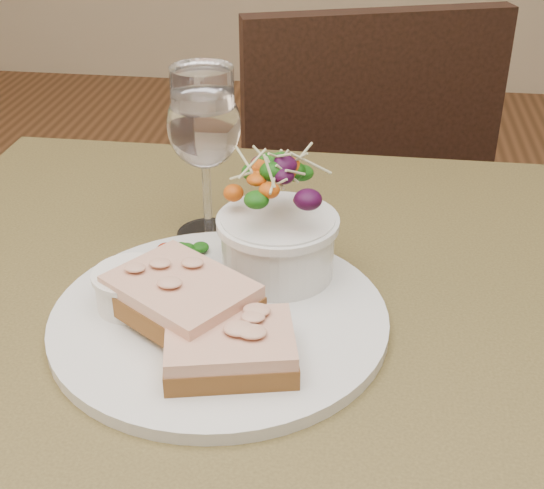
# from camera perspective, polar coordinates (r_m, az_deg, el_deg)

# --- Properties ---
(cafe_table) EXTENTS (0.80, 0.80, 0.75)m
(cafe_table) POSITION_cam_1_polar(r_m,az_deg,el_deg) (0.76, -1.37, -11.94)
(cafe_table) COLOR #433A1D
(cafe_table) RESTS_ON ground
(chair_far) EXTENTS (0.53, 0.53, 0.90)m
(chair_far) POSITION_cam_1_polar(r_m,az_deg,el_deg) (1.57, 4.71, -3.46)
(chair_far) COLOR black
(chair_far) RESTS_ON ground
(dinner_plate) EXTENTS (0.31, 0.31, 0.01)m
(dinner_plate) POSITION_cam_1_polar(r_m,az_deg,el_deg) (0.69, -3.98, -5.60)
(dinner_plate) COLOR silver
(dinner_plate) RESTS_ON cafe_table
(sandwich_front) EXTENTS (0.12, 0.10, 0.03)m
(sandwich_front) POSITION_cam_1_polar(r_m,az_deg,el_deg) (0.62, -3.18, -7.81)
(sandwich_front) COLOR #533716
(sandwich_front) RESTS_ON dinner_plate
(sandwich_back) EXTENTS (0.15, 0.14, 0.03)m
(sandwich_back) POSITION_cam_1_polar(r_m,az_deg,el_deg) (0.67, -6.84, -3.95)
(sandwich_back) COLOR #533716
(sandwich_back) RESTS_ON dinner_plate
(ramekin) EXTENTS (0.07, 0.07, 0.04)m
(ramekin) POSITION_cam_1_polar(r_m,az_deg,el_deg) (0.70, -10.51, -3.16)
(ramekin) COLOR white
(ramekin) RESTS_ON dinner_plate
(salad_bowl) EXTENTS (0.11, 0.11, 0.13)m
(salad_bowl) POSITION_cam_1_polar(r_m,az_deg,el_deg) (0.72, 0.44, 1.92)
(salad_bowl) COLOR silver
(salad_bowl) RESTS_ON dinner_plate
(garnish) EXTENTS (0.05, 0.04, 0.02)m
(garnish) POSITION_cam_1_polar(r_m,az_deg,el_deg) (0.77, -7.14, -0.68)
(garnish) COLOR #0E3C0A
(garnish) RESTS_ON dinner_plate
(wine_glass) EXTENTS (0.08, 0.08, 0.18)m
(wine_glass) POSITION_cam_1_polar(r_m,az_deg,el_deg) (0.78, -5.14, 8.55)
(wine_glass) COLOR white
(wine_glass) RESTS_ON cafe_table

